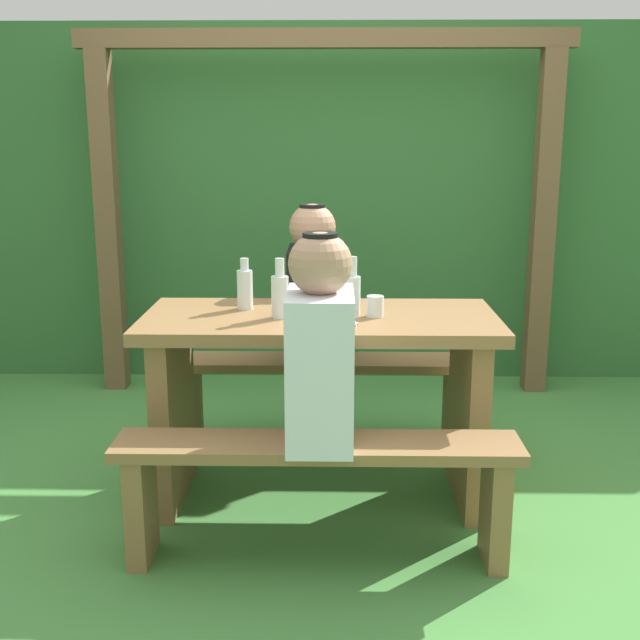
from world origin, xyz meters
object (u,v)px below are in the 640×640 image
Objects in this scene: picnic_table at (320,376)px; person_white_shirt at (320,348)px; bench_far at (322,384)px; drinking_glass at (375,306)px; bench_near at (317,476)px; bottle_left at (352,292)px; bottle_center at (245,288)px; bottle_right at (280,294)px; person_black_coat at (313,289)px; cell_phone at (341,321)px.

person_white_shirt is (0.01, -0.50, 0.26)m from picnic_table.
drinking_glass is at bearing -67.99° from bench_far.
picnic_table is 0.55m from bench_near.
bottle_left is at bearing 76.00° from bench_near.
bench_near is at bearing -63.26° from bottle_center.
person_white_shirt is at bearing -113.40° from drinking_glass.
picnic_table reaches higher than bench_far.
picnic_table is 5.98× the size of bottle_right.
person_black_coat is at bearing 116.01° from drinking_glass.
bottle_right is 0.22m from bottle_center.
cell_phone is (0.13, -0.63, 0.00)m from person_black_coat.
bottle_center is (-0.32, 0.61, 0.08)m from person_white_shirt.
picnic_table is 10.00× the size of cell_phone.
bench_near is 1.11m from person_black_coat.
cell_phone is at bearing -82.59° from bench_far.
bottle_center is at bearing 134.63° from bottle_right.
picnic_table is 1.95× the size of person_black_coat.
bench_near is 0.73m from bottle_right.
drinking_glass is 0.35× the size of bottle_right.
bench_near is at bearing -71.29° from bottle_right.
bench_far is 0.79m from cell_phone.
picnic_table is 0.37m from drinking_glass.
person_white_shirt is 0.53m from bottle_left.
person_white_shirt is at bearing -70.08° from bottle_right.
picnic_table is 0.30m from cell_phone.
person_black_coat is 3.07× the size of bottle_right.
bench_far is 1.95× the size of person_white_shirt.
drinking_glass is 0.59× the size of cell_phone.
person_white_shirt is at bearing -62.41° from bottle_center.
picnic_table is at bearing -178.80° from bottle_left.
bottle_right reaches higher than cell_phone.
person_black_coat reaches higher than bottle_left.
person_white_shirt is 1.01m from person_black_coat.
bottle_left is at bearing 40.70° from cell_phone.
person_black_coat is 8.67× the size of drinking_glass.
person_white_shirt is (0.01, -1.01, 0.46)m from bench_far.
person_black_coat is (-0.04, 0.50, 0.26)m from picnic_table.
bottle_right is 1.12× the size of bottle_center.
bench_near is 0.76m from bottle_left.
drinking_glass is 0.11m from bottle_left.
bottle_right reaches higher than bench_far.
cell_phone is (0.24, -0.08, -0.09)m from bottle_right.
person_black_coat is 5.14× the size of cell_phone.
drinking_glass is at bearing 6.82° from cell_phone.
picnic_table reaches higher than bench_near.
bottle_right reaches higher than picnic_table.
bench_far is 16.87× the size of drinking_glass.
bench_near is 1.95× the size of person_black_coat.
cell_phone reaches higher than bench_near.
bottle_right is (-0.11, -0.56, 0.09)m from person_black_coat.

